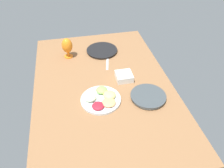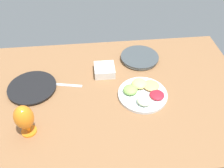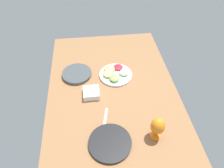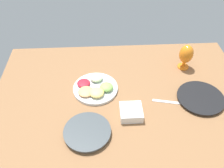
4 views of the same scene
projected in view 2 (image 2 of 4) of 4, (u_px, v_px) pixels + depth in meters
The scene contains 7 objects.
ground_plane at pixel (113, 94), 144.94cm from camera, with size 160.00×104.00×4.00cm, color #8C603D.
dinner_plate_left at pixel (140, 58), 164.91cm from camera, with size 25.37×25.37×2.87cm.
dinner_plate_right at pixel (32, 88), 144.58cm from camera, with size 28.36×28.36×2.12cm.
fruit_platter at pixel (143, 92), 140.51cm from camera, with size 28.25×28.25×5.46cm.
hurricane_glass_orange at pixel (24, 118), 115.82cm from camera, with size 9.34×9.34×18.17cm.
square_bowl_white at pixel (104, 70), 153.81cm from camera, with size 12.57×12.57×5.20cm.
fork_by_right_plate at pixel (67, 85), 147.49cm from camera, with size 18.00×1.80×0.60cm, color silver.
Camera 2 is at (10.95, 100.22, 102.32)cm, focal length 39.38 mm.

